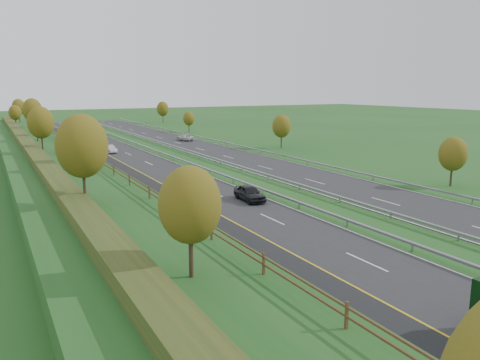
# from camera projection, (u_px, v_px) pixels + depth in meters

# --- Properties ---
(ground) EXTENTS (400.00, 400.00, 0.00)m
(ground) POSITION_uv_depth(u_px,v_px,m) (199.00, 164.00, 72.98)
(ground) COLOR #1B491A
(ground) RESTS_ON ground
(near_carriageway) EXTENTS (10.50, 200.00, 0.04)m
(near_carriageway) POSITION_uv_depth(u_px,v_px,m) (139.00, 163.00, 73.54)
(near_carriageway) COLOR black
(near_carriageway) RESTS_ON ground
(far_carriageway) EXTENTS (10.50, 200.00, 0.04)m
(far_carriageway) POSITION_uv_depth(u_px,v_px,m) (232.00, 156.00, 81.27)
(far_carriageway) COLOR black
(far_carriageway) RESTS_ON ground
(hard_shoulder) EXTENTS (3.00, 200.00, 0.04)m
(hard_shoulder) POSITION_uv_depth(u_px,v_px,m) (115.00, 165.00, 71.78)
(hard_shoulder) COLOR black
(hard_shoulder) RESTS_ON ground
(lane_markings) EXTENTS (26.75, 200.00, 0.01)m
(lane_markings) POSITION_uv_depth(u_px,v_px,m) (178.00, 160.00, 76.43)
(lane_markings) COLOR silver
(lane_markings) RESTS_ON near_carriageway
(embankment_left) EXTENTS (12.00, 200.00, 2.00)m
(embankment_left) POSITION_uv_depth(u_px,v_px,m) (51.00, 163.00, 67.26)
(embankment_left) COLOR #1B491A
(embankment_left) RESTS_ON ground
(hedge_left) EXTENTS (2.20, 180.00, 1.10)m
(hedge_left) POSITION_uv_depth(u_px,v_px,m) (35.00, 154.00, 66.02)
(hedge_left) COLOR #2B3C18
(hedge_left) RESTS_ON embankment_left
(fence_left) EXTENTS (0.12, 189.06, 1.20)m
(fence_left) POSITION_uv_depth(u_px,v_px,m) (83.00, 150.00, 68.68)
(fence_left) COLOR #422B19
(fence_left) RESTS_ON embankment_left
(median_barrier_near) EXTENTS (0.32, 200.00, 0.71)m
(median_barrier_near) POSITION_uv_depth(u_px,v_px,m) (173.00, 157.00, 76.09)
(median_barrier_near) COLOR gray
(median_barrier_near) RESTS_ON ground
(median_barrier_far) EXTENTS (0.32, 200.00, 0.71)m
(median_barrier_far) POSITION_uv_depth(u_px,v_px,m) (202.00, 155.00, 78.48)
(median_barrier_far) COLOR gray
(median_barrier_far) RESTS_ON ground
(outer_barrier_far) EXTENTS (0.32, 200.00, 0.71)m
(outer_barrier_far) POSITION_uv_depth(u_px,v_px,m) (261.00, 150.00, 83.87)
(outer_barrier_far) COLOR gray
(outer_barrier_far) RESTS_ON ground
(trees_left) EXTENTS (6.64, 164.30, 7.66)m
(trees_left) POSITION_uv_depth(u_px,v_px,m) (53.00, 128.00, 63.48)
(trees_left) COLOR #2D2116
(trees_left) RESTS_ON embankment_left
(trees_far) EXTENTS (8.45, 118.60, 7.12)m
(trees_far) POSITION_uv_depth(u_px,v_px,m) (225.00, 119.00, 111.85)
(trees_far) COLOR #2D2116
(trees_far) RESTS_ON ground
(road_tanker) EXTENTS (2.40, 11.22, 3.46)m
(road_tanker) POSITION_uv_depth(u_px,v_px,m) (79.00, 127.00, 118.21)
(road_tanker) COLOR silver
(road_tanker) RESTS_ON near_carriageway
(car_dark_near) EXTENTS (2.23, 4.91, 1.63)m
(car_dark_near) POSITION_uv_depth(u_px,v_px,m) (250.00, 193.00, 48.98)
(car_dark_near) COLOR black
(car_dark_near) RESTS_ON near_carriageway
(car_silver_mid) EXTENTS (1.99, 4.41, 1.40)m
(car_silver_mid) POSITION_uv_depth(u_px,v_px,m) (110.00, 149.00, 84.90)
(car_silver_mid) COLOR #AEAEB3
(car_silver_mid) RESTS_ON near_carriageway
(car_small_far) EXTENTS (2.48, 5.54, 1.58)m
(car_small_far) POSITION_uv_depth(u_px,v_px,m) (70.00, 127.00, 130.89)
(car_small_far) COLOR #151C43
(car_small_far) RESTS_ON near_carriageway
(car_oncoming) EXTENTS (2.51, 5.04, 1.37)m
(car_oncoming) POSITION_uv_depth(u_px,v_px,m) (185.00, 137.00, 104.62)
(car_oncoming) COLOR silver
(car_oncoming) RESTS_ON far_carriageway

